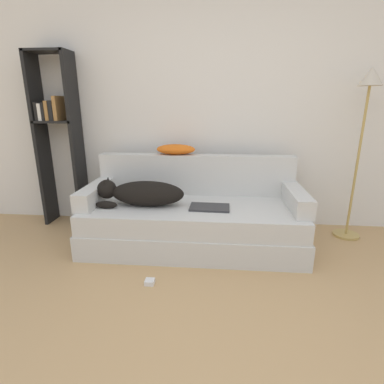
{
  "coord_description": "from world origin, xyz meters",
  "views": [
    {
      "loc": [
        0.04,
        -1.01,
        1.33
      ],
      "look_at": [
        -0.19,
        1.53,
        0.56
      ],
      "focal_mm": 28.0,
      "sensor_mm": 36.0,
      "label": 1
    }
  ],
  "objects_px": {
    "couch": "(193,225)",
    "power_adapter": "(150,282)",
    "throw_pillow": "(176,149)",
    "floor_lamp": "(365,113)",
    "dog": "(141,193)",
    "bookshelf": "(57,131)",
    "laptop": "(210,207)"
  },
  "relations": [
    {
      "from": "couch",
      "to": "power_adapter",
      "type": "height_order",
      "value": "couch"
    },
    {
      "from": "throw_pillow",
      "to": "floor_lamp",
      "type": "height_order",
      "value": "floor_lamp"
    },
    {
      "from": "dog",
      "to": "floor_lamp",
      "type": "relative_size",
      "value": 0.49
    },
    {
      "from": "floor_lamp",
      "to": "power_adapter",
      "type": "height_order",
      "value": "floor_lamp"
    },
    {
      "from": "throw_pillow",
      "to": "bookshelf",
      "type": "xyz_separation_m",
      "value": [
        -1.29,
        0.09,
        0.16
      ]
    },
    {
      "from": "laptop",
      "to": "bookshelf",
      "type": "xyz_separation_m",
      "value": [
        -1.66,
        0.56,
        0.61
      ]
    },
    {
      "from": "floor_lamp",
      "to": "laptop",
      "type": "bearing_deg",
      "value": -162.86
    },
    {
      "from": "couch",
      "to": "laptop",
      "type": "distance_m",
      "value": 0.29
    },
    {
      "from": "dog",
      "to": "power_adapter",
      "type": "xyz_separation_m",
      "value": [
        0.2,
        -0.62,
        -0.51
      ]
    },
    {
      "from": "couch",
      "to": "power_adapter",
      "type": "xyz_separation_m",
      "value": [
        -0.27,
        -0.69,
        -0.19
      ]
    },
    {
      "from": "dog",
      "to": "bookshelf",
      "type": "distance_m",
      "value": 1.27
    },
    {
      "from": "bookshelf",
      "to": "power_adapter",
      "type": "xyz_separation_m",
      "value": [
        1.23,
        -1.16,
        -1.02
      ]
    },
    {
      "from": "throw_pillow",
      "to": "bookshelf",
      "type": "distance_m",
      "value": 1.3
    },
    {
      "from": "bookshelf",
      "to": "floor_lamp",
      "type": "height_order",
      "value": "bookshelf"
    },
    {
      "from": "laptop",
      "to": "power_adapter",
      "type": "relative_size",
      "value": 5.06
    },
    {
      "from": "bookshelf",
      "to": "floor_lamp",
      "type": "relative_size",
      "value": 1.12
    },
    {
      "from": "laptop",
      "to": "throw_pillow",
      "type": "relative_size",
      "value": 0.92
    },
    {
      "from": "couch",
      "to": "laptop",
      "type": "relative_size",
      "value": 5.59
    },
    {
      "from": "throw_pillow",
      "to": "bookshelf",
      "type": "height_order",
      "value": "bookshelf"
    },
    {
      "from": "laptop",
      "to": "throw_pillow",
      "type": "bearing_deg",
      "value": 129.48
    },
    {
      "from": "couch",
      "to": "dog",
      "type": "bearing_deg",
      "value": -172.1
    },
    {
      "from": "dog",
      "to": "laptop",
      "type": "height_order",
      "value": "dog"
    },
    {
      "from": "dog",
      "to": "floor_lamp",
      "type": "bearing_deg",
      "value": 11.29
    },
    {
      "from": "dog",
      "to": "floor_lamp",
      "type": "distance_m",
      "value": 2.19
    },
    {
      "from": "laptop",
      "to": "bookshelf",
      "type": "height_order",
      "value": "bookshelf"
    },
    {
      "from": "bookshelf",
      "to": "power_adapter",
      "type": "bearing_deg",
      "value": -43.34
    },
    {
      "from": "dog",
      "to": "power_adapter",
      "type": "bearing_deg",
      "value": -72.42
    },
    {
      "from": "couch",
      "to": "floor_lamp",
      "type": "xyz_separation_m",
      "value": [
        1.56,
        0.34,
        1.04
      ]
    },
    {
      "from": "bookshelf",
      "to": "floor_lamp",
      "type": "xyz_separation_m",
      "value": [
        3.06,
        -0.13,
        0.2
      ]
    },
    {
      "from": "throw_pillow",
      "to": "power_adapter",
      "type": "xyz_separation_m",
      "value": [
        -0.06,
        -1.07,
        -0.85
      ]
    },
    {
      "from": "throw_pillow",
      "to": "bookshelf",
      "type": "relative_size",
      "value": 0.22
    },
    {
      "from": "throw_pillow",
      "to": "power_adapter",
      "type": "relative_size",
      "value": 5.51
    }
  ]
}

